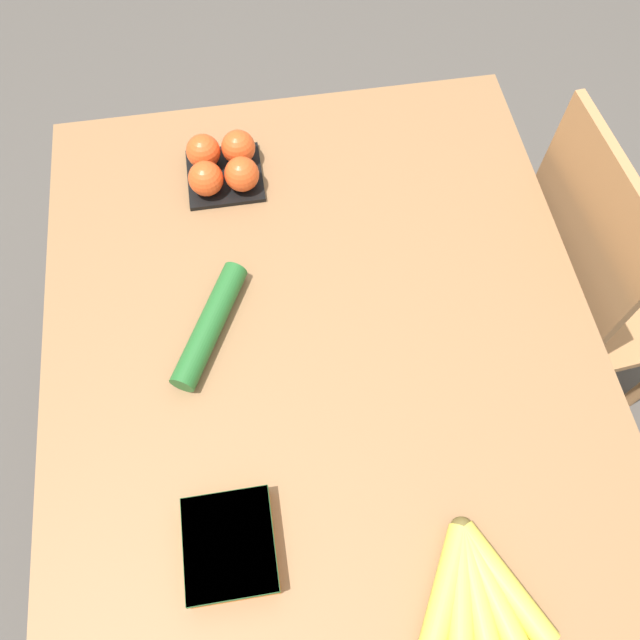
{
  "coord_description": "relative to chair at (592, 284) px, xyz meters",
  "views": [
    {
      "loc": [
        0.5,
        -0.08,
        1.79
      ],
      "look_at": [
        0.0,
        0.0,
        0.81
      ],
      "focal_mm": 35.0,
      "sensor_mm": 36.0,
      "label": 1
    }
  ],
  "objects": [
    {
      "name": "banana_bunch",
      "position": [
        0.62,
        -0.53,
        0.3
      ],
      "size": [
        0.21,
        0.21,
        0.04
      ],
      "color": "brown",
      "rests_on": "dining_table"
    },
    {
      "name": "dining_table",
      "position": [
        0.15,
        -0.68,
        0.17
      ],
      "size": [
        1.16,
        0.99,
        0.78
      ],
      "color": "olive",
      "rests_on": "ground_plane"
    },
    {
      "name": "chair",
      "position": [
        0.0,
        0.0,
        0.0
      ],
      "size": [
        0.45,
        0.44,
        0.95
      ],
      "rotation": [
        0.0,
        0.0,
        3.23
      ],
      "color": "#A87547",
      "rests_on": "ground_plane"
    },
    {
      "name": "cucumber_near",
      "position": [
        0.13,
        -0.88,
        0.3
      ],
      "size": [
        0.24,
        0.15,
        0.05
      ],
      "color": "#236028",
      "rests_on": "dining_table"
    },
    {
      "name": "carrot_bag",
      "position": [
        0.5,
        -0.88,
        0.3
      ],
      "size": [
        0.15,
        0.13,
        0.04
      ],
      "color": "orange",
      "rests_on": "dining_table"
    },
    {
      "name": "tomato_pack",
      "position": [
        -0.22,
        -0.82,
        0.32
      ],
      "size": [
        0.15,
        0.15,
        0.08
      ],
      "color": "black",
      "rests_on": "dining_table"
    },
    {
      "name": "ground_plane",
      "position": [
        0.15,
        -0.68,
        -0.5
      ],
      "size": [
        12.0,
        12.0,
        0.0
      ],
      "primitive_type": "plane",
      "color": "#4C4742"
    }
  ]
}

